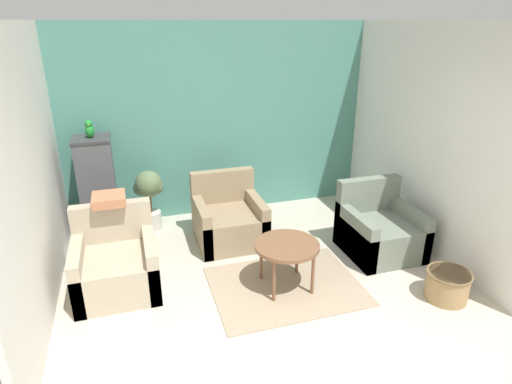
% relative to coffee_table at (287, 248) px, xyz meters
% --- Properties ---
extents(ground_plane, '(20.00, 20.00, 0.00)m').
position_rel_coffee_table_xyz_m(ground_plane, '(-0.19, -1.24, -0.48)').
color(ground_plane, beige).
rests_on(ground_plane, ground).
extents(wall_back_accent, '(4.47, 0.06, 2.73)m').
position_rel_coffee_table_xyz_m(wall_back_accent, '(-0.19, 2.25, 0.88)').
color(wall_back_accent, '#4C897A').
rests_on(wall_back_accent, ground_plane).
extents(wall_left, '(0.06, 3.46, 2.73)m').
position_rel_coffee_table_xyz_m(wall_left, '(-2.40, 0.49, 0.88)').
color(wall_left, silver).
rests_on(wall_left, ground_plane).
extents(wall_right, '(0.06, 3.46, 2.73)m').
position_rel_coffee_table_xyz_m(wall_right, '(2.02, 0.49, 0.88)').
color(wall_right, silver).
rests_on(wall_right, ground_plane).
extents(area_rug, '(1.61, 1.24, 0.01)m').
position_rel_coffee_table_xyz_m(area_rug, '(0.00, 0.00, -0.47)').
color(area_rug, gray).
rests_on(area_rug, ground_plane).
extents(coffee_table, '(0.69, 0.69, 0.53)m').
position_rel_coffee_table_xyz_m(coffee_table, '(0.00, 0.00, 0.00)').
color(coffee_table, brown).
rests_on(coffee_table, ground_plane).
extents(armchair_left, '(0.85, 0.87, 0.87)m').
position_rel_coffee_table_xyz_m(armchair_left, '(-1.75, 0.52, -0.20)').
color(armchair_left, tan).
rests_on(armchair_left, ground_plane).
extents(armchair_right, '(0.85, 0.87, 0.87)m').
position_rel_coffee_table_xyz_m(armchair_right, '(1.39, 0.39, -0.20)').
color(armchair_right, slate).
rests_on(armchair_right, ground_plane).
extents(armchair_middle, '(0.85, 0.87, 0.87)m').
position_rel_coffee_table_xyz_m(armchair_middle, '(-0.33, 1.23, -0.20)').
color(armchair_middle, '#8E7A5B').
rests_on(armchair_middle, ground_plane).
extents(birdcage, '(0.55, 0.55, 1.37)m').
position_rel_coffee_table_xyz_m(birdcage, '(-1.92, 1.83, 0.18)').
color(birdcage, '#353539').
rests_on(birdcage, ground_plane).
extents(parrot, '(0.11, 0.19, 0.23)m').
position_rel_coffee_table_xyz_m(parrot, '(-1.92, 1.84, 1.00)').
color(parrot, '#1E842D').
rests_on(parrot, birdcage).
extents(potted_plant, '(0.40, 0.36, 0.85)m').
position_rel_coffee_table_xyz_m(potted_plant, '(-1.28, 1.88, 0.07)').
color(potted_plant, beige).
rests_on(potted_plant, ground_plane).
extents(wicker_basket, '(0.45, 0.45, 0.31)m').
position_rel_coffee_table_xyz_m(wicker_basket, '(1.53, -0.70, -0.31)').
color(wicker_basket, '#A37F51').
rests_on(wicker_basket, ground_plane).
extents(throw_pillow, '(0.35, 0.35, 0.10)m').
position_rel_coffee_table_xyz_m(throw_pillow, '(-1.75, 0.85, 0.44)').
color(throw_pillow, '#B2704C').
rests_on(throw_pillow, armchair_left).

